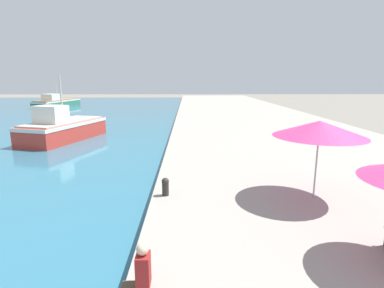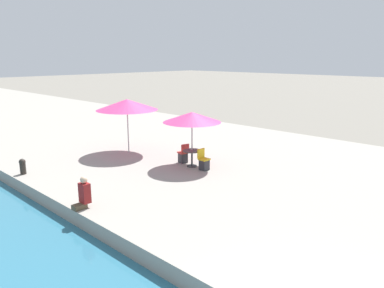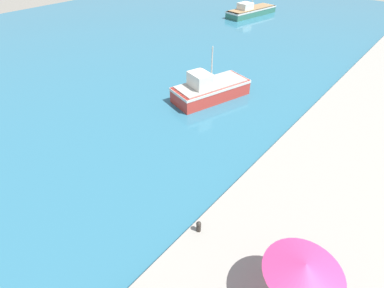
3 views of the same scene
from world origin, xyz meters
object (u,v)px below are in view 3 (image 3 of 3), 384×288
Objects in this scene: cafe_umbrella_white at (305,268)px; fishing_boat_near at (210,89)px; fishing_boat_mid at (251,11)px; mooring_bollard at (199,226)px.

fishing_boat_near is at bearing 137.26° from cafe_umbrella_white.
cafe_umbrella_white is at bearing -47.53° from fishing_boat_mid.
fishing_boat_near is 2.51× the size of cafe_umbrella_white.
fishing_boat_mid is 49.66m from cafe_umbrella_white.
mooring_bollard is at bearing -38.53° from fishing_boat_near.
fishing_boat_mid reaches higher than cafe_umbrella_white.
fishing_boat_near is 11.73× the size of mooring_bollard.
fishing_boat_mid is at bearing 130.59° from fishing_boat_near.
fishing_boat_near is at bearing 124.75° from mooring_bollard.
fishing_boat_near reaches higher than mooring_bollard.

